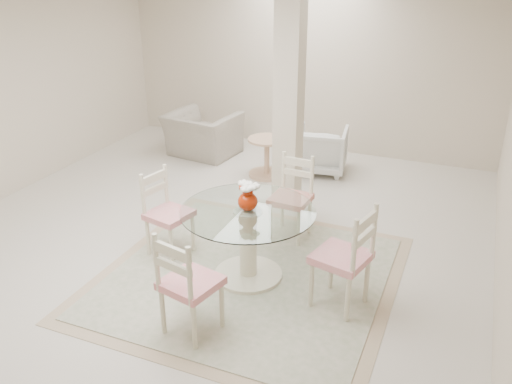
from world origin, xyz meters
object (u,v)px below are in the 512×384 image
at_px(red_vase, 248,196).
at_px(dining_chair_south, 185,278).
at_px(recliner_taupe, 203,134).
at_px(armchair_white, 321,150).
at_px(dining_table, 248,244).
at_px(dining_chair_east, 349,251).
at_px(column, 289,101).
at_px(dining_chair_north, 293,191).
at_px(dining_chair_west, 164,207).
at_px(side_table, 267,159).

height_order(red_vase, dining_chair_south, dining_chair_south).
bearing_deg(recliner_taupe, armchair_white, -171.14).
bearing_deg(recliner_taupe, red_vase, 132.22).
xyz_separation_m(dining_table, recliner_taupe, (-2.07, 2.96, -0.04)).
height_order(dining_table, dining_chair_east, dining_chair_east).
height_order(column, dining_table, column).
bearing_deg(dining_chair_north, dining_chair_east, -48.26).
bearing_deg(armchair_white, dining_chair_west, 64.47).
height_order(dining_chair_south, side_table, dining_chair_south).
bearing_deg(dining_chair_east, column, -132.57).
bearing_deg(side_table, recliner_taupe, 161.31).
bearing_deg(dining_chair_east, recliner_taupe, -121.13).
distance_m(dining_table, recliner_taupe, 3.61).
bearing_deg(dining_chair_east, dining_chair_north, -127.41).
xyz_separation_m(dining_chair_north, dining_chair_south, (-0.23, -2.02, 0.02)).
distance_m(dining_chair_east, dining_chair_south, 1.44).
bearing_deg(dining_chair_east, dining_chair_west, -82.87).
xyz_separation_m(dining_chair_east, dining_chair_south, (-1.14, -0.89, -0.03)).
xyz_separation_m(column, dining_chair_south, (0.10, -2.76, -0.78)).
bearing_deg(dining_chair_west, dining_chair_east, -83.99).
xyz_separation_m(red_vase, dining_chair_south, (-0.12, -1.01, -0.33)).
bearing_deg(column, recliner_taupe, 146.55).
relative_size(red_vase, recliner_taupe, 0.28).
bearing_deg(dining_chair_west, dining_chair_south, -129.04).
bearing_deg(recliner_taupe, column, 153.88).
relative_size(red_vase, side_table, 0.51).
distance_m(dining_table, dining_chair_west, 1.03).
relative_size(column, dining_chair_east, 2.40).
xyz_separation_m(column, dining_chair_east, (1.24, -1.87, -0.76)).
bearing_deg(dining_chair_west, dining_chair_north, -38.59).
xyz_separation_m(armchair_white, side_table, (-0.67, -0.48, -0.07)).
bearing_deg(dining_chair_north, side_table, 124.04).
height_order(dining_chair_east, dining_chair_south, dining_chair_east).
bearing_deg(armchair_white, dining_table, 83.83).
relative_size(red_vase, dining_chair_north, 0.28).
xyz_separation_m(dining_chair_north, recliner_taupe, (-2.17, 1.95, -0.21)).
bearing_deg(recliner_taupe, dining_chair_east, 142.27).
bearing_deg(dining_chair_south, armchair_white, -76.63).
height_order(dining_chair_north, recliner_taupe, dining_chair_north).
distance_m(dining_chair_east, recliner_taupe, 4.37).
height_order(column, red_vase, column).
bearing_deg(red_vase, dining_chair_east, -6.75).
bearing_deg(dining_chair_north, dining_table, -93.02).
bearing_deg(armchair_white, dining_chair_east, 101.37).
bearing_deg(red_vase, dining_table, 146.31).
distance_m(dining_chair_north, side_table, 1.80).
bearing_deg(dining_chair_south, dining_chair_east, -128.85).
bearing_deg(dining_chair_south, red_vase, -83.94).
bearing_deg(dining_chair_north, column, 117.27).
bearing_deg(column, side_table, 126.49).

